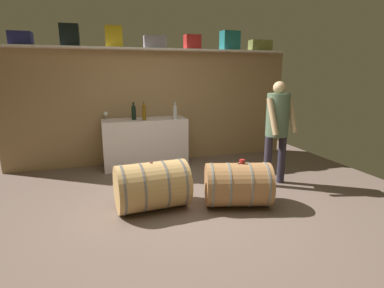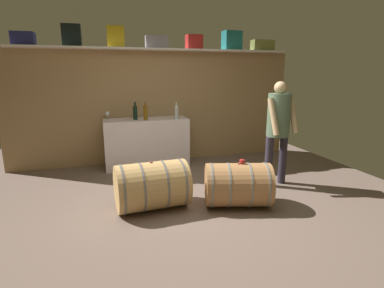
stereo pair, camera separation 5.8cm
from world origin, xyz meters
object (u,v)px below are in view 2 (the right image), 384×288
(toolcase_black, at_px, (72,35))
(wine_bottle_clear, at_px, (176,112))
(wine_barrel_near, at_px, (238,185))
(toolcase_red, at_px, (194,42))
(tasting_cup, at_px, (242,161))
(toolcase_teal, at_px, (232,41))
(toolcase_grey, at_px, (157,42))
(wine_bottle_amber, at_px, (145,112))
(winemaker_pouring, at_px, (278,123))
(wine_glass, at_px, (107,114))
(wine_bottle_dark, at_px, (135,112))
(toolcase_yellow, at_px, (116,37))
(wine_barrel_far, at_px, (152,186))
(toolcase_navy, at_px, (23,39))
(work_cabinet, at_px, (147,143))
(toolcase_olive, at_px, (262,46))

(toolcase_black, distance_m, wine_bottle_clear, 2.16)
(wine_bottle_clear, bearing_deg, wine_barrel_near, -79.54)
(toolcase_red, distance_m, tasting_cup, 2.83)
(toolcase_teal, distance_m, tasting_cup, 2.97)
(toolcase_grey, distance_m, wine_bottle_amber, 1.30)
(toolcase_black, distance_m, toolcase_grey, 1.43)
(winemaker_pouring, bearing_deg, toolcase_teal, -99.71)
(wine_glass, bearing_deg, wine_bottle_dark, -24.78)
(wine_bottle_amber, bearing_deg, winemaker_pouring, -37.43)
(toolcase_yellow, bearing_deg, wine_bottle_clear, -16.57)
(toolcase_yellow, height_order, wine_barrel_far, toolcase_yellow)
(toolcase_black, xyz_separation_m, toolcase_yellow, (0.72, 0.00, -0.00))
(toolcase_navy, bearing_deg, wine_bottle_dark, -7.95)
(toolcase_teal, xyz_separation_m, wine_glass, (-2.41, -0.01, -1.33))
(wine_bottle_dark, height_order, wine_bottle_amber, wine_bottle_amber)
(toolcase_teal, bearing_deg, toolcase_red, 176.62)
(toolcase_navy, relative_size, wine_glass, 2.40)
(work_cabinet, bearing_deg, winemaker_pouring, -41.04)
(toolcase_navy, relative_size, tasting_cup, 5.09)
(toolcase_black, relative_size, toolcase_grey, 0.90)
(wine_barrel_far, bearing_deg, tasting_cup, -15.81)
(wine_barrel_near, distance_m, tasting_cup, 0.32)
(wine_barrel_far, distance_m, winemaker_pouring, 2.12)
(toolcase_yellow, distance_m, winemaker_pouring, 3.13)
(toolcase_navy, distance_m, wine_bottle_dark, 2.11)
(toolcase_black, height_order, toolcase_teal, same)
(tasting_cup, bearing_deg, toolcase_olive, 57.13)
(toolcase_red, height_order, toolcase_olive, toolcase_red)
(toolcase_grey, distance_m, tasting_cup, 2.90)
(work_cabinet, xyz_separation_m, wine_barrel_far, (-0.21, -1.87, -0.14))
(wine_bottle_clear, height_order, wine_barrel_far, wine_bottle_clear)
(wine_bottle_amber, bearing_deg, toolcase_red, 19.39)
(toolcase_yellow, distance_m, toolcase_teal, 2.19)
(tasting_cup, bearing_deg, toolcase_navy, 141.10)
(toolcase_grey, bearing_deg, toolcase_red, 2.46)
(wine_bottle_amber, bearing_deg, tasting_cup, -63.61)
(toolcase_red, xyz_separation_m, wine_barrel_far, (-1.18, -2.05, -1.96))
(toolcase_olive, height_order, wine_bottle_clear, toolcase_olive)
(toolcase_teal, relative_size, wine_bottle_amber, 1.10)
(toolcase_grey, distance_m, toolcase_red, 0.71)
(toolcase_grey, relative_size, winemaker_pouring, 0.25)
(toolcase_teal, bearing_deg, toolcase_yellow, 176.62)
(winemaker_pouring, bearing_deg, work_cabinet, -52.13)
(toolcase_black, bearing_deg, toolcase_red, 1.14)
(toolcase_teal, distance_m, wine_barrel_far, 3.47)
(toolcase_black, relative_size, tasting_cup, 5.42)
(toolcase_grey, bearing_deg, winemaker_pouring, -46.45)
(toolcase_grey, relative_size, tasting_cup, 6.04)
(work_cabinet, bearing_deg, wine_barrel_near, -67.15)
(toolcase_teal, relative_size, wine_glass, 2.55)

